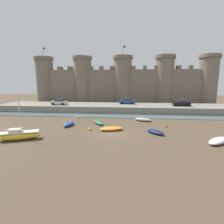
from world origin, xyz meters
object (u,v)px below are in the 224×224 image
Objects in this scene: mooring_buoy_mid_mud at (90,129)px; rowboat_near_channel_left at (143,119)px; rowboat_midflat_right at (111,129)px; sailboat_foreground_right at (19,135)px; car_quay_centre_east at (59,102)px; car_quay_west at (127,101)px; rowboat_near_channel_right at (218,141)px; rowboat_midflat_left at (98,122)px; mooring_buoy_near_channel at (78,118)px; car_quay_east at (182,103)px; rowboat_foreground_centre at (155,132)px; mooring_buoy_off_centre at (166,126)px; rowboat_midflat_centre at (69,124)px.

rowboat_near_channel_left is at bearing 40.27° from mooring_buoy_mid_mud.
sailboat_foreground_right is (-11.69, -5.64, 0.31)m from rowboat_midflat_right.
car_quay_centre_east is (-12.14, 17.39, 2.22)m from mooring_buoy_mid_mud.
car_quay_west reaches higher than rowboat_near_channel_left.
sailboat_foreground_right is at bearing -80.54° from car_quay_centre_east.
car_quay_west reaches higher than rowboat_near_channel_right.
rowboat_midflat_left is at bearing -160.94° from rowboat_near_channel_left.
rowboat_midflat_right reaches higher than mooring_buoy_near_channel.
car_quay_centre_east is 1.00× the size of car_quay_east.
rowboat_foreground_centre is 0.80× the size of rowboat_midflat_left.
sailboat_foreground_right is at bearing -147.15° from mooring_buoy_mid_mud.
rowboat_near_channel_left is at bearing 52.81° from rowboat_midflat_right.
car_quay_east reaches higher than rowboat_midflat_left.
rowboat_near_channel_left is 21.45m from sailboat_foreground_right.
rowboat_foreground_centre is at bearing 155.31° from rowboat_near_channel_right.
rowboat_near_channel_right is 9.28× the size of mooring_buoy_near_channel.
car_quay_east is at bearing 46.74° from rowboat_near_channel_left.
car_quay_east reaches higher than mooring_buoy_near_channel.
rowboat_midflat_left is 10.42× the size of mooring_buoy_off_centre.
rowboat_foreground_centre is 28.72m from car_quay_centre_east.
rowboat_foreground_centre is at bearing -32.93° from mooring_buoy_near_channel.
rowboat_midflat_left is at bearing 123.51° from rowboat_midflat_right.
rowboat_midflat_left is at bearing 84.22° from mooring_buoy_mid_mud.
rowboat_foreground_centre is at bearing -12.42° from rowboat_midflat_centre.
mooring_buoy_mid_mud is 0.11× the size of car_quay_centre_east.
rowboat_foreground_centre is 18.90m from sailboat_foreground_right.
car_quay_east is (27.34, 23.67, 1.81)m from sailboat_foreground_right.
mooring_buoy_mid_mud is (-9.98, 0.79, -0.09)m from rowboat_foreground_centre.
mooring_buoy_mid_mud is at bearing -95.78° from rowboat_midflat_left.
car_quay_east is (23.31, 15.92, 2.08)m from rowboat_midflat_centre.
sailboat_foreground_right is 14.54m from mooring_buoy_near_channel.
mooring_buoy_off_centre is at bearing -113.71° from car_quay_east.
rowboat_midflat_right reaches higher than mooring_buoy_off_centre.
car_quay_west is at bearing 75.41° from mooring_buoy_mid_mud.
rowboat_foreground_centre is 6.73m from rowboat_midflat_right.
rowboat_midflat_right is (-5.48, -7.22, -0.03)m from rowboat_near_channel_left.
sailboat_foreground_right reaches higher than rowboat_midflat_left.
sailboat_foreground_right reaches higher than mooring_buoy_near_channel.
rowboat_near_channel_right is (8.43, -11.60, -0.02)m from rowboat_near_channel_left.
car_quay_east is at bearing 1.64° from car_quay_centre_east.
rowboat_foreground_centre is 7.99m from rowboat_near_channel_right.
rowboat_midflat_left is at bearing -38.79° from mooring_buoy_near_channel.
car_quay_centre_east is at bearing -178.36° from car_quay_east.
rowboat_midflat_centre is at bearing -145.67° from car_quay_east.
rowboat_midflat_right is at bearing -56.49° from rowboat_midflat_left.
rowboat_midflat_right is (-6.65, 1.04, 0.01)m from rowboat_foreground_centre.
rowboat_midflat_centre is 0.55× the size of sailboat_foreground_right.
mooring_buoy_off_centre is at bearing 18.42° from rowboat_midflat_right.
rowboat_midflat_right is 9.48× the size of mooring_buoy_near_channel.
mooring_buoy_off_centre is 28.40m from car_quay_centre_east.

